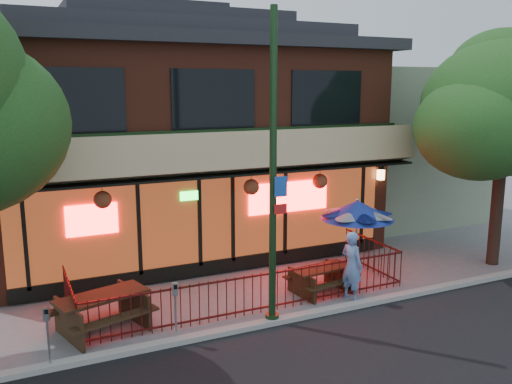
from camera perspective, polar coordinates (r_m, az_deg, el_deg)
ground at (r=13.17m, az=0.90°, el=-12.88°), size 80.00×80.00×0.00m
curb at (r=12.73m, az=1.91°, el=-13.46°), size 80.00×0.25×0.12m
restaurant_building at (r=18.72m, az=-8.67°, el=7.23°), size 12.96×9.49×8.05m
neighbor_building at (r=23.49m, az=12.61°, el=5.10°), size 6.00×7.00×6.00m
patio_fence at (r=13.35m, az=-0.04°, el=-9.61°), size 8.44×2.62×1.00m
street_light at (r=11.87m, az=1.81°, el=0.40°), size 0.43×0.32×7.00m
street_tree_right at (r=17.53m, az=24.73°, el=8.82°), size 4.80×4.80×7.02m
picnic_table_left at (r=12.67m, az=-15.88°, el=-11.59°), size 2.33×2.02×0.85m
picnic_table_right at (r=14.46m, az=6.85°, el=-8.77°), size 1.75×1.42×0.69m
patio_umbrella at (r=15.27m, az=10.62°, el=-1.86°), size 2.03×2.03×2.32m
pedestrian at (r=14.00m, az=10.06°, el=-7.65°), size 0.57×0.73×1.78m
parking_meter_near at (r=11.72m, az=-8.50°, el=-11.39°), size 0.13×0.11×1.32m
parking_meter_far at (r=11.28m, az=-21.11°, el=-13.17°), size 0.13×0.12×1.27m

